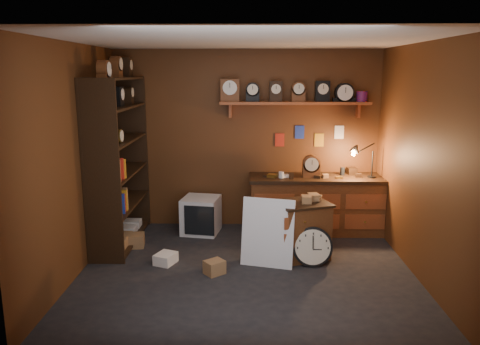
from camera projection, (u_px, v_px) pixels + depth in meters
name	position (u px, v px, depth m)	size (l,w,h in m)	color
floor	(246.00, 271.00, 5.67)	(4.00, 4.00, 0.00)	black
room_shell	(251.00, 129.00, 5.41)	(4.02, 3.62, 2.71)	#552E14
shelving_unit	(116.00, 155.00, 6.39)	(0.47, 1.60, 2.58)	black
workbench	(317.00, 201.00, 6.99)	(2.02, 0.66, 1.36)	brown
low_cabinet	(302.00, 227.00, 6.03)	(0.79, 0.73, 0.83)	brown
big_round_clock	(312.00, 247.00, 5.79)	(0.50, 0.17, 0.50)	black
white_panel	(267.00, 265.00, 5.86)	(0.65, 0.03, 0.87)	silver
mini_fridge	(201.00, 215.00, 6.98)	(0.60, 0.62, 0.54)	silver
floor_box_a	(134.00, 240.00, 6.45)	(0.29, 0.24, 0.18)	#996D42
floor_box_b	(166.00, 259.00, 5.88)	(0.22, 0.26, 0.13)	white
floor_box_c	(215.00, 267.00, 5.58)	(0.22, 0.18, 0.16)	#996D42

